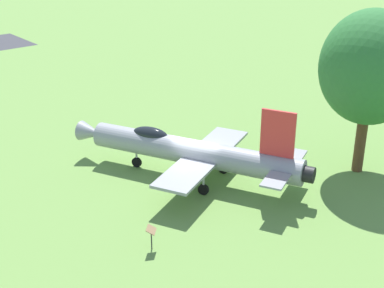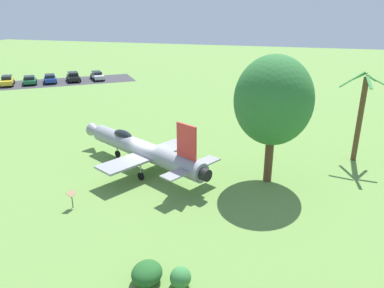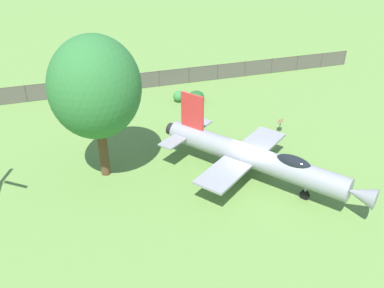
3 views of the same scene
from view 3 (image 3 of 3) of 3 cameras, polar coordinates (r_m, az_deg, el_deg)
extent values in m
plane|color=#668E42|center=(26.97, 8.26, -4.86)|extent=(200.00, 200.00, 0.00)
cylinder|color=gray|center=(26.06, 8.53, -1.84)|extent=(7.13, 11.64, 1.43)
cone|color=gray|center=(24.38, 22.84, -6.64)|extent=(1.83, 1.99, 1.22)
cylinder|color=black|center=(29.08, -2.75, 2.06)|extent=(1.04, 0.93, 0.86)
ellipsoid|color=black|center=(24.86, 14.18, -2.55)|extent=(1.83, 2.36, 0.84)
cube|color=red|center=(27.26, 0.05, 4.68)|extent=(0.97, 1.65, 2.46)
cube|color=gray|center=(28.36, 9.80, 0.43)|extent=(4.15, 3.50, 0.16)
cube|color=gray|center=(24.53, 4.42, -4.29)|extent=(4.15, 3.50, 0.16)
cube|color=gray|center=(29.50, 1.09, 2.84)|extent=(2.11, 1.82, 0.10)
cube|color=gray|center=(27.22, -2.79, 0.32)|extent=(2.11, 1.82, 0.10)
cylinder|color=#A5A8AD|center=(25.35, 15.86, -5.84)|extent=(0.12, 0.12, 1.23)
cylinder|color=black|center=(25.70, 15.68, -6.95)|extent=(0.44, 0.61, 0.60)
cylinder|color=#A5A8AD|center=(28.01, 7.54, -1.14)|extent=(0.12, 0.12, 1.23)
cylinder|color=black|center=(28.33, 7.46, -2.20)|extent=(0.44, 0.61, 0.60)
cylinder|color=#A5A8AD|center=(25.90, 4.49, -3.78)|extent=(0.12, 0.12, 1.23)
cylinder|color=black|center=(26.25, 4.44, -4.89)|extent=(0.44, 0.61, 0.60)
cylinder|color=brown|center=(26.61, -12.57, 0.01)|extent=(0.61, 0.61, 4.59)
ellipsoid|color=#2D7033|center=(24.93, -13.56, 7.82)|extent=(5.88, 5.53, 6.34)
cylinder|color=#4C4238|center=(50.39, 20.90, 11.39)|extent=(0.08, 0.08, 1.66)
cylinder|color=#4C4238|center=(48.54, 17.89, 11.24)|extent=(0.08, 0.08, 1.66)
cylinder|color=#4C4238|center=(46.84, 14.66, 11.06)|extent=(0.08, 0.08, 1.66)
cylinder|color=#4C4238|center=(45.28, 11.20, 10.82)|extent=(0.08, 0.08, 1.66)
cylinder|color=#4C4238|center=(43.90, 7.52, 10.52)|extent=(0.08, 0.08, 1.66)
cylinder|color=#4C4238|center=(42.71, 3.63, 10.16)|extent=(0.08, 0.08, 1.66)
cylinder|color=#4C4238|center=(41.72, -0.46, 9.73)|extent=(0.08, 0.08, 1.66)
cylinder|color=#4C4238|center=(40.95, -4.71, 9.23)|extent=(0.08, 0.08, 1.66)
cylinder|color=#4C4238|center=(40.41, -9.09, 8.66)|extent=(0.08, 0.08, 1.66)
cylinder|color=#4C4238|center=(40.10, -13.55, 8.03)|extent=(0.08, 0.08, 1.66)
cylinder|color=#4C4238|center=(40.05, -18.03, 7.34)|extent=(0.08, 0.08, 1.66)
cylinder|color=#4C4238|center=(40.24, -22.49, 6.61)|extent=(0.08, 0.08, 1.66)
cylinder|color=#4C4238|center=(41.46, -0.47, 10.74)|extent=(16.23, 34.10, 0.05)
cube|color=#59544C|center=(41.72, -0.46, 9.73)|extent=(16.20, 34.09, 1.60)
ellipsoid|color=#235B26|center=(37.44, 0.59, 6.74)|extent=(1.64, 1.46, 0.99)
ellipsoid|color=#387F3D|center=(37.51, -1.91, 6.76)|extent=(1.07, 0.99, 0.99)
cylinder|color=#333333|center=(32.75, 12.33, 2.33)|extent=(0.06, 0.06, 0.90)
cube|color=olive|center=(32.49, 12.44, 3.22)|extent=(0.66, 0.49, 0.25)
camera|label=1|loc=(49.68, 11.72, 28.06)|focal=50.65mm
camera|label=2|loc=(48.32, -4.99, 26.44)|focal=34.38mm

